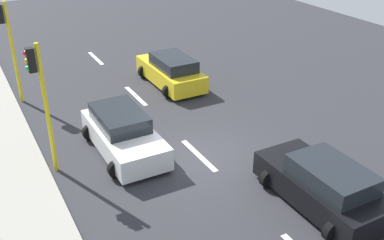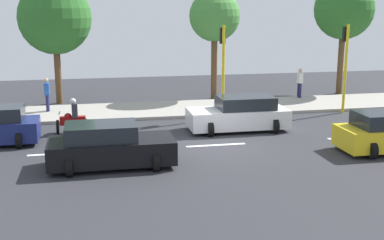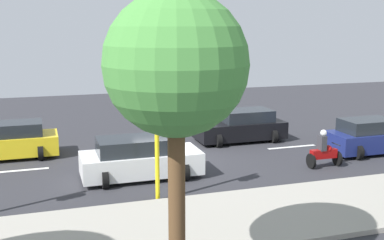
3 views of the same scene
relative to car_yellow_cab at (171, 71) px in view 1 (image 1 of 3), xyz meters
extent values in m
cube|color=#2D2D33|center=(2.07, 6.44, -0.76)|extent=(40.00, 60.00, 0.10)
cube|color=white|center=(2.07, -5.56, -0.71)|extent=(0.20, 2.40, 0.01)
cube|color=white|center=(2.07, 0.44, -0.71)|extent=(0.20, 2.40, 0.01)
cube|color=white|center=(2.07, 6.44, -0.71)|extent=(0.20, 2.40, 0.01)
cube|color=yellow|center=(0.00, -0.08, -0.15)|extent=(1.79, 4.37, 0.80)
cube|color=#1E2328|center=(0.00, 0.27, 0.53)|extent=(1.50, 2.45, 0.56)
cylinder|color=black|center=(0.78, -1.53, -0.39)|extent=(0.64, 0.22, 0.64)
cylinder|color=black|center=(-0.78, -1.53, -0.39)|extent=(0.64, 0.22, 0.64)
cylinder|color=black|center=(0.78, 1.36, -0.39)|extent=(0.64, 0.22, 0.64)
cylinder|color=black|center=(-0.78, 1.36, -0.39)|extent=(0.64, 0.22, 0.64)
cube|color=white|center=(4.31, 4.90, -0.15)|extent=(1.85, 4.38, 0.80)
cube|color=#1E2328|center=(4.31, 4.55, 0.53)|extent=(1.56, 2.45, 0.56)
cylinder|color=black|center=(3.49, 6.34, -0.39)|extent=(0.64, 0.22, 0.64)
cylinder|color=black|center=(5.13, 6.34, -0.39)|extent=(0.64, 0.22, 0.64)
cylinder|color=black|center=(3.49, 3.45, -0.39)|extent=(0.64, 0.22, 0.64)
cylinder|color=black|center=(5.13, 3.45, -0.39)|extent=(0.64, 0.22, 0.64)
cube|color=black|center=(0.21, 10.61, -0.15)|extent=(1.88, 4.29, 0.80)
cube|color=#1E2328|center=(0.21, 10.95, 0.53)|extent=(1.58, 2.40, 0.56)
cylinder|color=black|center=(1.04, 9.19, -0.39)|extent=(0.64, 0.22, 0.64)
cylinder|color=black|center=(-0.62, 9.19, -0.39)|extent=(0.64, 0.22, 0.64)
cylinder|color=black|center=(1.04, 12.02, -0.39)|extent=(0.64, 0.22, 0.64)
cylinder|color=black|center=(-0.62, 12.02, -0.39)|extent=(0.64, 0.22, 0.64)
cylinder|color=yellow|center=(6.82, 4.91, 1.54)|extent=(0.14, 0.14, 4.50)
cube|color=black|center=(7.04, 4.91, 3.29)|extent=(0.24, 0.24, 0.76)
sphere|color=red|center=(7.16, 4.91, 3.53)|extent=(0.16, 0.16, 0.16)
sphere|color=#F2A50C|center=(7.16, 4.91, 3.29)|extent=(0.16, 0.16, 0.16)
sphere|color=green|center=(7.16, 4.91, 3.05)|extent=(0.16, 0.16, 0.16)
cylinder|color=yellow|center=(6.82, -1.50, 1.54)|extent=(0.14, 0.14, 4.50)
cube|color=black|center=(7.04, -1.50, 3.29)|extent=(0.24, 0.24, 0.76)
camera|label=1|loc=(8.94, 18.54, 7.85)|focal=42.14mm
camera|label=2|loc=(-16.81, 11.23, 4.76)|focal=47.56mm
camera|label=3|loc=(21.05, 1.52, 4.88)|focal=44.68mm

